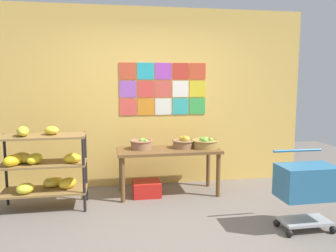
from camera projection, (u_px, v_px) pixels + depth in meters
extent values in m
plane|color=#6E645C|center=(173.00, 235.00, 3.63)|extent=(9.69, 9.69, 0.00)
cube|color=#E8B754|center=(150.00, 98.00, 5.28)|extent=(4.87, 0.06, 2.71)
cube|color=#C9492D|center=(128.00, 71.00, 5.13)|extent=(0.25, 0.01, 0.25)
cube|color=#27A6B5|center=(146.00, 71.00, 5.18)|extent=(0.25, 0.01, 0.25)
cube|color=purple|center=(163.00, 71.00, 5.23)|extent=(0.25, 0.01, 0.25)
cube|color=red|center=(181.00, 71.00, 5.27)|extent=(0.25, 0.01, 0.25)
cube|color=#D24729|center=(198.00, 71.00, 5.32)|extent=(0.25, 0.01, 0.25)
cube|color=#9D55C0|center=(128.00, 89.00, 5.17)|extent=(0.25, 0.01, 0.25)
cube|color=#DF423C|center=(146.00, 89.00, 5.22)|extent=(0.25, 0.01, 0.25)
cube|color=#D95145|center=(163.00, 89.00, 5.26)|extent=(0.25, 0.01, 0.25)
cube|color=white|center=(181.00, 89.00, 5.31)|extent=(0.25, 0.01, 0.25)
cube|color=yellow|center=(197.00, 89.00, 5.36)|extent=(0.25, 0.01, 0.25)
cube|color=#E54E45|center=(128.00, 107.00, 5.21)|extent=(0.25, 0.01, 0.25)
cube|color=orange|center=(146.00, 107.00, 5.25)|extent=(0.25, 0.01, 0.25)
cube|color=white|center=(163.00, 107.00, 5.30)|extent=(0.25, 0.01, 0.25)
cube|color=#33ADAA|center=(180.00, 106.00, 5.35)|extent=(0.25, 0.01, 0.25)
cube|color=green|center=(197.00, 106.00, 5.39)|extent=(0.25, 0.01, 0.25)
cylinder|color=black|center=(84.00, 175.00, 4.23)|extent=(0.04, 0.04, 0.94)
cylinder|color=black|center=(6.00, 170.00, 4.46)|extent=(0.04, 0.04, 0.94)
cylinder|color=black|center=(86.00, 166.00, 4.63)|extent=(0.04, 0.04, 0.94)
cube|color=olive|center=(45.00, 191.00, 4.38)|extent=(1.05, 0.45, 0.03)
ellipsoid|color=yellow|center=(25.00, 188.00, 4.22)|extent=(0.28, 0.28, 0.13)
ellipsoid|color=yellow|center=(53.00, 182.00, 4.49)|extent=(0.31, 0.28, 0.13)
ellipsoid|color=yellow|center=(49.00, 182.00, 4.51)|extent=(0.18, 0.22, 0.11)
ellipsoid|color=yellow|center=(68.00, 183.00, 4.43)|extent=(0.28, 0.27, 0.14)
cube|color=olive|center=(43.00, 164.00, 4.33)|extent=(1.05, 0.45, 0.02)
ellipsoid|color=yellow|center=(13.00, 160.00, 4.16)|extent=(0.28, 0.30, 0.14)
ellipsoid|color=yellow|center=(35.00, 159.00, 4.28)|extent=(0.24, 0.30, 0.13)
ellipsoid|color=gold|center=(22.00, 158.00, 4.30)|extent=(0.30, 0.24, 0.14)
ellipsoid|color=yellow|center=(72.00, 158.00, 4.32)|extent=(0.23, 0.18, 0.12)
cube|color=olive|center=(42.00, 136.00, 4.28)|extent=(1.05, 0.45, 0.02)
ellipsoid|color=yellow|center=(23.00, 131.00, 4.22)|extent=(0.19, 0.31, 0.12)
ellipsoid|color=yellow|center=(52.00, 130.00, 4.33)|extent=(0.26, 0.27, 0.11)
cube|color=brown|center=(168.00, 150.00, 4.89)|extent=(1.45, 0.60, 0.04)
cylinder|color=brown|center=(123.00, 180.00, 4.58)|extent=(0.06, 0.06, 0.62)
cylinder|color=brown|center=(218.00, 175.00, 4.81)|extent=(0.06, 0.06, 0.62)
cylinder|color=brown|center=(121.00, 171.00, 5.05)|extent=(0.06, 0.06, 0.62)
cylinder|color=brown|center=(208.00, 167.00, 5.28)|extent=(0.06, 0.06, 0.62)
cylinder|color=#956647|center=(141.00, 145.00, 4.88)|extent=(0.29, 0.29, 0.12)
torus|color=#9C674C|center=(141.00, 141.00, 4.87)|extent=(0.31, 0.31, 0.02)
sphere|color=#7BC133|center=(143.00, 140.00, 4.95)|extent=(0.05, 0.05, 0.05)
sphere|color=#71CE43|center=(141.00, 140.00, 4.86)|extent=(0.05, 0.05, 0.05)
sphere|color=#7DC842|center=(146.00, 141.00, 4.82)|extent=(0.05, 0.05, 0.05)
sphere|color=#84C92D|center=(142.00, 140.00, 4.88)|extent=(0.05, 0.05, 0.05)
sphere|color=#71CC30|center=(141.00, 140.00, 4.87)|extent=(0.05, 0.05, 0.05)
cylinder|color=#8F6441|center=(183.00, 144.00, 4.96)|extent=(0.29, 0.29, 0.10)
torus|color=#886646|center=(183.00, 141.00, 4.95)|extent=(0.32, 0.32, 0.03)
sphere|color=gold|center=(186.00, 140.00, 4.94)|extent=(0.11, 0.11, 0.11)
sphere|color=gold|center=(182.00, 139.00, 5.02)|extent=(0.09, 0.09, 0.09)
sphere|color=gold|center=(185.00, 139.00, 4.98)|extent=(0.10, 0.10, 0.10)
cylinder|color=olive|center=(205.00, 144.00, 4.96)|extent=(0.36, 0.36, 0.11)
torus|color=#9F7D40|center=(205.00, 141.00, 4.95)|extent=(0.38, 0.38, 0.02)
sphere|color=#71B745|center=(203.00, 140.00, 4.95)|extent=(0.07, 0.07, 0.07)
sphere|color=#75AE4A|center=(211.00, 140.00, 4.95)|extent=(0.07, 0.07, 0.07)
sphere|color=#79B238|center=(205.00, 139.00, 4.96)|extent=(0.07, 0.07, 0.07)
sphere|color=#79C040|center=(205.00, 141.00, 4.85)|extent=(0.09, 0.09, 0.09)
sphere|color=#7DAD3D|center=(206.00, 139.00, 5.00)|extent=(0.07, 0.07, 0.07)
sphere|color=#6FC249|center=(202.00, 139.00, 4.97)|extent=(0.07, 0.07, 0.07)
cube|color=red|center=(147.00, 188.00, 4.87)|extent=(0.39, 0.35, 0.21)
sphere|color=black|center=(289.00, 233.00, 3.60)|extent=(0.08, 0.08, 0.08)
sphere|color=black|center=(333.00, 230.00, 3.68)|extent=(0.08, 0.08, 0.08)
sphere|color=black|center=(277.00, 223.00, 3.86)|extent=(0.08, 0.08, 0.08)
sphere|color=black|center=(318.00, 220.00, 3.95)|extent=(0.08, 0.08, 0.08)
cube|color=#A5A8AD|center=(305.00, 221.00, 3.76)|extent=(0.53, 0.29, 0.03)
cube|color=teal|center=(307.00, 182.00, 3.70)|extent=(0.61, 0.37, 0.36)
cylinder|color=teal|center=(297.00, 150.00, 3.87)|extent=(0.58, 0.03, 0.03)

